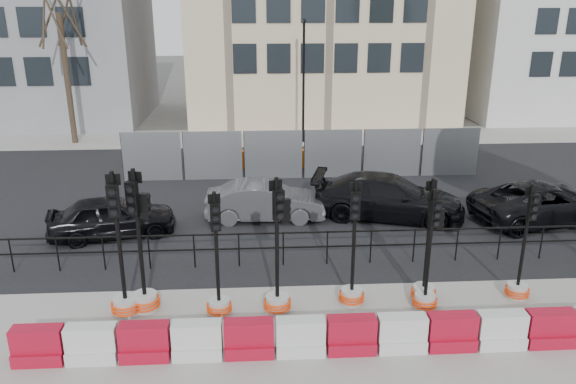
{
  "coord_description": "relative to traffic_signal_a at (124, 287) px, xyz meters",
  "views": [
    {
      "loc": [
        -1.88,
        -12.64,
        6.97
      ],
      "look_at": [
        -0.97,
        3.0,
        1.51
      ],
      "focal_mm": 35.0,
      "sensor_mm": 36.0,
      "label": 1
    }
  ],
  "objects": [
    {
      "name": "traffic_signal_c",
      "position": [
        2.16,
        -0.12,
        -0.1
      ],
      "size": [
        0.59,
        0.59,
        3.01
      ],
      "rotation": [
        0.0,
        0.0,
        0.16
      ],
      "color": "#BBBCB7",
      "rests_on": "ground"
    },
    {
      "name": "traffic_signal_a",
      "position": [
        0.0,
        0.0,
        0.0
      ],
      "size": [
        0.68,
        0.68,
        3.48
      ],
      "rotation": [
        0.0,
        0.0,
        0.07
      ],
      "color": "#BBBCB7",
      "rests_on": "ground"
    },
    {
      "name": "car_a",
      "position": [
        -1.35,
        4.6,
        -0.08
      ],
      "size": [
        3.21,
        4.45,
        1.28
      ],
      "primitive_type": "imported",
      "rotation": [
        0.0,
        0.0,
        1.8
      ],
      "color": "black",
      "rests_on": "ground"
    },
    {
      "name": "lamp_post_far",
      "position": [
        5.46,
        16.04,
        2.51
      ],
      "size": [
        0.12,
        0.56,
        6.0
      ],
      "color": "black",
      "rests_on": "ground"
    },
    {
      "name": "road",
      "position": [
        4.96,
        8.06,
        -0.7
      ],
      "size": [
        40.0,
        14.0,
        0.03
      ],
      "primitive_type": "cube",
      "color": "black",
      "rests_on": "ground"
    },
    {
      "name": "car_b",
      "position": [
        3.34,
        5.7,
        -0.08
      ],
      "size": [
        1.51,
        3.93,
        1.28
      ],
      "primitive_type": "imported",
      "rotation": [
        0.0,
        0.0,
        1.55
      ],
      "color": "#47474C",
      "rests_on": "ground"
    },
    {
      "name": "traffic_signal_f",
      "position": [
        7.0,
        -0.15,
        -0.01
      ],
      "size": [
        0.59,
        0.59,
        2.98
      ],
      "rotation": [
        0.0,
        0.0,
        0.22
      ],
      "color": "#BBBCB7",
      "rests_on": "ground"
    },
    {
      "name": "traffic_signal_d",
      "position": [
        3.52,
        -0.08,
        0.07
      ],
      "size": [
        0.65,
        0.65,
        3.3
      ],
      "rotation": [
        0.0,
        0.0,
        0.32
      ],
      "color": "#BBBCB7",
      "rests_on": "ground"
    },
    {
      "name": "tree_bare_far",
      "position": [
        -6.04,
        16.56,
        5.94
      ],
      "size": [
        2.0,
        2.0,
        9.0
      ],
      "color": "#473828",
      "rests_on": "ground"
    },
    {
      "name": "sidewalk_far",
      "position": [
        4.96,
        17.06,
        -0.71
      ],
      "size": [
        40.0,
        4.0,
        0.02
      ],
      "primitive_type": "cube",
      "color": "gray",
      "rests_on": "ground"
    },
    {
      "name": "traffic_signal_e",
      "position": [
        5.3,
        0.17,
        -0.07
      ],
      "size": [
        0.61,
        0.61,
        3.12
      ],
      "rotation": [
        0.0,
        0.0,
        -0.17
      ],
      "color": "#BBBCB7",
      "rests_on": "ground"
    },
    {
      "name": "traffic_signal_g",
      "position": [
        7.07,
        0.23,
        -0.07
      ],
      "size": [
        0.61,
        0.61,
        3.11
      ],
      "rotation": [
        0.0,
        0.0,
        0.3
      ],
      "color": "#BBBCB7",
      "rests_on": "ground"
    },
    {
      "name": "car_d",
      "position": [
        12.4,
        5.01,
        -0.06
      ],
      "size": [
        4.13,
        5.65,
        1.32
      ],
      "primitive_type": "imported",
      "rotation": [
        0.0,
        0.0,
        1.78
      ],
      "color": "black",
      "rests_on": "ground"
    },
    {
      "name": "ground",
      "position": [
        4.96,
        1.06,
        -0.72
      ],
      "size": [
        120.0,
        120.0,
        0.0
      ],
      "primitive_type": "plane",
      "color": "#51514C",
      "rests_on": "ground"
    },
    {
      "name": "car_c",
      "position": [
        7.4,
        5.65,
        0.0
      ],
      "size": [
        4.51,
        5.98,
        1.44
      ],
      "primitive_type": "imported",
      "rotation": [
        0.0,
        0.0,
        1.31
      ],
      "color": "black",
      "rests_on": "ground"
    },
    {
      "name": "heras_fencing",
      "position": [
        4.48,
        10.77,
        -0.0
      ],
      "size": [
        14.33,
        1.72,
        2.0
      ],
      "color": "gray",
      "rests_on": "ground"
    },
    {
      "name": "traffic_signal_h",
      "position": [
        9.39,
        0.2,
        -0.11
      ],
      "size": [
        0.58,
        0.58,
        2.94
      ],
      "rotation": [
        0.0,
        0.0,
        0.15
      ],
      "color": "#BBBCB7",
      "rests_on": "ground"
    },
    {
      "name": "kerb_railing",
      "position": [
        4.96,
        2.26,
        -0.03
      ],
      "size": [
        18.0,
        0.04,
        1.0
      ],
      "color": "black",
      "rests_on": "ground"
    },
    {
      "name": "sidewalk_near",
      "position": [
        4.96,
        -1.94,
        -0.71
      ],
      "size": [
        40.0,
        6.0,
        0.02
      ],
      "primitive_type": "cube",
      "color": "gray",
      "rests_on": "ground"
    },
    {
      "name": "traffic_signal_b",
      "position": [
        0.42,
        0.16,
        0.11
      ],
      "size": [
        0.68,
        0.68,
        3.47
      ],
      "rotation": [
        0.0,
        0.0,
        -0.3
      ],
      "color": "#BBBCB7",
      "rests_on": "ground"
    },
    {
      "name": "barrier_row",
      "position": [
        4.96,
        -1.74,
        -0.35
      ],
      "size": [
        13.6,
        0.5,
        0.8
      ],
      "color": "#B10E25",
      "rests_on": "ground"
    }
  ]
}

